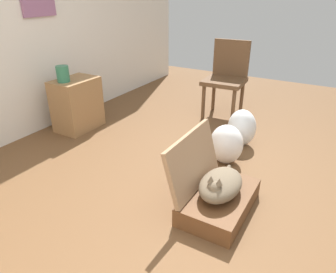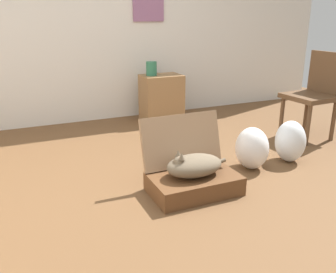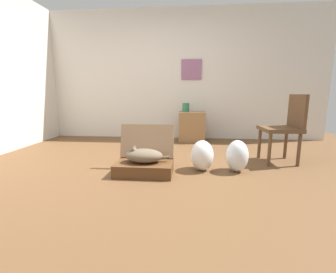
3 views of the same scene
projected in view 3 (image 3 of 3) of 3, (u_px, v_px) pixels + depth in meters
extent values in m
plane|color=brown|center=(149.00, 171.00, 2.87)|extent=(7.68, 7.68, 0.00)
cube|color=silver|center=(167.00, 75.00, 4.85)|extent=(6.40, 0.12, 2.60)
cube|color=#8F5C80|center=(191.00, 69.00, 4.71)|extent=(0.41, 0.02, 0.40)
cube|color=brown|center=(144.00, 168.00, 2.75)|extent=(0.66, 0.42, 0.14)
cube|color=#9B7756|center=(147.00, 141.00, 2.92)|extent=(0.66, 0.15, 0.41)
ellipsoid|color=brown|center=(144.00, 156.00, 2.72)|extent=(0.44, 0.28, 0.16)
sphere|color=brown|center=(134.00, 152.00, 2.73)|extent=(0.11, 0.11, 0.11)
cone|color=brown|center=(133.00, 147.00, 2.69)|extent=(0.05, 0.05, 0.05)
cone|color=brown|center=(134.00, 146.00, 2.74)|extent=(0.05, 0.05, 0.05)
cylinder|color=brown|center=(161.00, 158.00, 2.75)|extent=(0.20, 0.03, 0.07)
ellipsoid|color=white|center=(202.00, 155.00, 2.88)|extent=(0.28, 0.31, 0.37)
ellipsoid|color=silver|center=(237.00, 156.00, 2.83)|extent=(0.26, 0.29, 0.38)
cube|color=olive|center=(192.00, 127.00, 4.58)|extent=(0.50, 0.35, 0.58)
cylinder|color=#2D7051|center=(186.00, 107.00, 4.54)|extent=(0.13, 0.13, 0.17)
cylinder|color=brown|center=(259.00, 144.00, 3.40)|extent=(0.04, 0.04, 0.44)
cylinder|color=brown|center=(269.00, 150.00, 3.03)|extent=(0.04, 0.04, 0.44)
cylinder|color=brown|center=(286.00, 144.00, 3.39)|extent=(0.04, 0.04, 0.44)
cylinder|color=brown|center=(299.00, 150.00, 3.02)|extent=(0.04, 0.04, 0.44)
cube|color=brown|center=(280.00, 129.00, 3.17)|extent=(0.49, 0.49, 0.05)
cube|color=brown|center=(297.00, 111.00, 3.11)|extent=(0.06, 0.45, 0.44)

